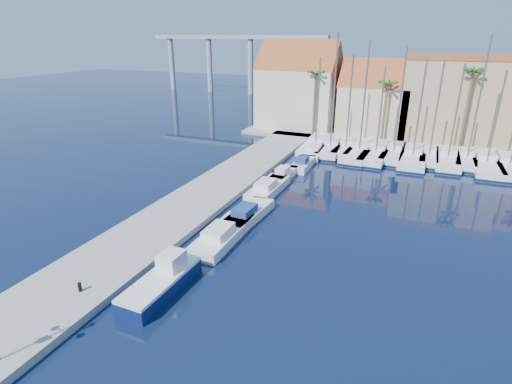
# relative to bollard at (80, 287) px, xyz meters

# --- Properties ---
(ground) EXTENTS (260.00, 260.00, 0.00)m
(ground) POSITION_rel_bollard_xyz_m (7.89, 1.79, -0.78)
(ground) COLOR black
(ground) RESTS_ON ground
(quay_west) EXTENTS (6.00, 77.00, 0.50)m
(quay_west) POSITION_rel_bollard_xyz_m (-1.11, 15.29, -0.53)
(quay_west) COLOR gray
(quay_west) RESTS_ON ground
(shore_north) EXTENTS (54.00, 16.00, 0.50)m
(shore_north) POSITION_rel_bollard_xyz_m (17.89, 49.79, -0.53)
(shore_north) COLOR gray
(shore_north) RESTS_ON ground
(bollard) EXTENTS (0.22, 0.22, 0.55)m
(bollard) POSITION_rel_bollard_xyz_m (0.00, 0.00, 0.00)
(bollard) COLOR black
(bollard) RESTS_ON quay_west
(fishing_boat) EXTENTS (2.13, 6.03, 2.09)m
(fishing_boat) POSITION_rel_bollard_xyz_m (4.05, 2.52, -0.08)
(fishing_boat) COLOR #0D1A51
(fishing_boat) RESTS_ON ground
(motorboat_west_0) EXTENTS (2.36, 7.21, 1.40)m
(motorboat_west_0) POSITION_rel_bollard_xyz_m (4.39, 9.64, -0.27)
(motorboat_west_0) COLOR white
(motorboat_west_0) RESTS_ON ground
(motorboat_west_1) EXTENTS (2.39, 6.44, 1.40)m
(motorboat_west_1) POSITION_rel_bollard_xyz_m (4.62, 13.77, -0.27)
(motorboat_west_1) COLOR white
(motorboat_west_1) RESTS_ON ground
(motorboat_west_2) EXTENTS (2.34, 6.97, 1.40)m
(motorboat_west_2) POSITION_rel_bollard_xyz_m (3.90, 20.23, -0.27)
(motorboat_west_2) COLOR white
(motorboat_west_2) RESTS_ON ground
(motorboat_west_3) EXTENTS (1.80, 5.09, 1.40)m
(motorboat_west_3) POSITION_rel_bollard_xyz_m (3.99, 24.73, -0.27)
(motorboat_west_3) COLOR white
(motorboat_west_3) RESTS_ON ground
(motorboat_west_4) EXTENTS (2.00, 5.74, 1.40)m
(motorboat_west_4) POSITION_rel_bollard_xyz_m (4.77, 29.17, -0.27)
(motorboat_west_4) COLOR white
(motorboat_west_4) RESTS_ON ground
(motorboat_west_5) EXTENTS (2.65, 7.30, 1.40)m
(motorboat_west_5) POSITION_rel_bollard_xyz_m (4.60, 34.99, -0.27)
(motorboat_west_5) COLOR white
(motorboat_west_5) RESTS_ON ground
(motorboat_west_6) EXTENTS (2.57, 6.49, 1.40)m
(motorboat_west_6) POSITION_rel_bollard_xyz_m (4.10, 39.42, -0.27)
(motorboat_west_6) COLOR white
(motorboat_west_6) RESTS_ON ground
(sailboat_0) EXTENTS (3.47, 11.43, 11.98)m
(sailboat_0) POSITION_rel_bollard_xyz_m (4.05, 37.97, -0.21)
(sailboat_0) COLOR white
(sailboat_0) RESTS_ON ground
(sailboat_1) EXTENTS (3.53, 10.64, 14.88)m
(sailboat_1) POSITION_rel_bollard_xyz_m (6.15, 37.51, -0.17)
(sailboat_1) COLOR white
(sailboat_1) RESTS_ON ground
(sailboat_2) EXTENTS (2.70, 8.93, 12.42)m
(sailboat_2) POSITION_rel_bollard_xyz_m (8.18, 37.80, -0.17)
(sailboat_2) COLOR white
(sailboat_2) RESTS_ON ground
(sailboat_3) EXTENTS (3.51, 11.49, 13.99)m
(sailboat_3) POSITION_rel_bollard_xyz_m (10.08, 37.17, -0.19)
(sailboat_3) COLOR white
(sailboat_3) RESTS_ON ground
(sailboat_4) EXTENTS (3.47, 11.67, 11.11)m
(sailboat_4) POSITION_rel_bollard_xyz_m (12.12, 37.35, -0.22)
(sailboat_4) COLOR white
(sailboat_4) RESTS_ON ground
(sailboat_5) EXTENTS (3.03, 9.89, 13.29)m
(sailboat_5) POSITION_rel_bollard_xyz_m (14.19, 37.95, -0.18)
(sailboat_5) COLOR white
(sailboat_5) RESTS_ON ground
(sailboat_6) EXTENTS (3.11, 11.41, 12.29)m
(sailboat_6) POSITION_rel_bollard_xyz_m (16.47, 37.22, -0.21)
(sailboat_6) COLOR white
(sailboat_6) RESTS_ON ground
(sailboat_7) EXTENTS (2.20, 8.26, 12.05)m
(sailboat_7) POSITION_rel_bollard_xyz_m (18.30, 38.03, -0.16)
(sailboat_7) COLOR white
(sailboat_7) RESTS_ON ground
(sailboat_8) EXTENTS (2.77, 10.28, 11.64)m
(sailboat_8) POSITION_rel_bollard_xyz_m (20.41, 37.85, -0.21)
(sailboat_8) COLOR white
(sailboat_8) RESTS_ON ground
(sailboat_9) EXTENTS (3.03, 8.97, 14.72)m
(sailboat_9) POSITION_rel_bollard_xyz_m (22.57, 38.54, -0.13)
(sailboat_9) COLOR white
(sailboat_9) RESTS_ON ground
(sailboat_10) EXTENTS (3.19, 11.53, 11.07)m
(sailboat_10) POSITION_rel_bollard_xyz_m (24.50, 37.74, -0.22)
(sailboat_10) COLOR white
(sailboat_10) RESTS_ON ground
(sailboat_11) EXTENTS (3.23, 11.17, 14.35)m
(sailboat_11) POSITION_rel_bollard_xyz_m (26.81, 37.67, -0.18)
(sailboat_11) COLOR white
(sailboat_11) RESTS_ON ground
(building_0) EXTENTS (12.30, 9.00, 13.50)m
(building_0) POSITION_rel_bollard_xyz_m (-2.11, 48.79, 5.75)
(building_0) COLOR beige
(building_0) RESTS_ON shore_north
(building_1) EXTENTS (10.30, 8.00, 11.00)m
(building_1) POSITION_rel_bollard_xyz_m (9.89, 48.79, 4.52)
(building_1) COLOR beige
(building_1) RESTS_ON shore_north
(building_2) EXTENTS (14.20, 10.20, 11.50)m
(building_2) POSITION_rel_bollard_xyz_m (20.89, 49.79, 5.48)
(building_2) COLOR tan
(building_2) RESTS_ON shore_north
(palm_0) EXTENTS (2.60, 2.60, 10.15)m
(palm_0) POSITION_rel_bollard_xyz_m (1.89, 43.79, 8.30)
(palm_0) COLOR brown
(palm_0) RESTS_ON shore_north
(palm_1) EXTENTS (2.60, 2.60, 9.15)m
(palm_1) POSITION_rel_bollard_xyz_m (11.89, 43.79, 7.36)
(palm_1) COLOR brown
(palm_1) RESTS_ON shore_north
(palm_2) EXTENTS (2.60, 2.60, 11.15)m
(palm_2) POSITION_rel_bollard_xyz_m (21.89, 43.79, 9.24)
(palm_2) COLOR brown
(palm_2) RESTS_ON shore_north
(viaduct) EXTENTS (48.00, 2.20, 14.45)m
(viaduct) POSITION_rel_bollard_xyz_m (-31.18, 83.79, 9.47)
(viaduct) COLOR #9E9E99
(viaduct) RESTS_ON ground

